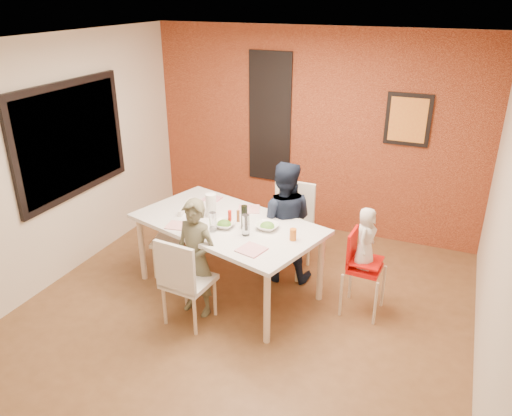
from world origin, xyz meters
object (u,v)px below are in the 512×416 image
at_px(chair_far, 291,222).
at_px(toddler, 366,238).
at_px(high_chair, 361,265).
at_px(child_near, 196,258).
at_px(dining_table, 227,228).
at_px(chair_near, 183,278).
at_px(chair_left, 178,235).
at_px(child_far, 283,222).
at_px(wine_bottle, 244,217).
at_px(paper_towel_roll, 211,205).

bearing_deg(chair_far, toddler, -29.63).
distance_m(high_chair, toddler, 0.31).
relative_size(child_near, toddler, 1.97).
xyz_separation_m(dining_table, chair_near, (-0.11, -0.76, -0.22)).
bearing_deg(chair_near, toddler, -144.71).
bearing_deg(high_chair, dining_table, 99.21).
relative_size(chair_far, chair_left, 1.18).
xyz_separation_m(child_far, toddler, (0.98, -0.33, 0.14)).
height_order(chair_far, child_near, child_near).
bearing_deg(toddler, chair_near, 125.27).
height_order(wine_bottle, paper_towel_roll, paper_towel_roll).
distance_m(chair_far, child_far, 0.28).
bearing_deg(high_chair, child_near, 116.46).
distance_m(chair_near, chair_left, 1.02).
bearing_deg(dining_table, child_near, -101.89).
height_order(dining_table, wine_bottle, wine_bottle).
bearing_deg(chair_left, child_near, 30.73).
height_order(chair_near, child_near, child_near).
height_order(high_chair, paper_towel_roll, paper_towel_roll).
height_order(chair_left, child_near, child_near).
height_order(child_near, toddler, child_near).
distance_m(wine_bottle, paper_towel_roll, 0.47).
xyz_separation_m(dining_table, wine_bottle, (0.23, -0.06, 0.20)).
relative_size(chair_left, child_far, 0.63).
bearing_deg(wine_bottle, child_near, -127.00).
distance_m(chair_left, child_near, 0.84).
relative_size(dining_table, child_far, 1.57).
bearing_deg(chair_near, chair_left, -51.24).
distance_m(chair_near, child_far, 1.38).
height_order(high_chair, child_near, child_near).
relative_size(child_near, wine_bottle, 4.95).
bearing_deg(wine_bottle, toddler, 10.22).
bearing_deg(paper_towel_roll, chair_left, 177.46).
xyz_separation_m(high_chair, wine_bottle, (-1.19, -0.22, 0.41)).
relative_size(child_far, wine_bottle, 5.58).
xyz_separation_m(wine_bottle, paper_towel_roll, (-0.45, 0.13, 0.00)).
relative_size(dining_table, chair_left, 2.49).
xyz_separation_m(dining_table, child_near, (-0.11, -0.51, -0.13)).
xyz_separation_m(child_near, toddler, (1.55, 0.67, 0.22)).
distance_m(child_far, wine_bottle, 0.64).
bearing_deg(wine_bottle, child_far, 66.61).
distance_m(chair_near, wine_bottle, 0.88).
relative_size(chair_far, child_far, 0.75).
bearing_deg(paper_towel_roll, toddler, 2.94).
relative_size(chair_near, chair_left, 1.07).
bearing_deg(high_chair, chair_far, 61.76).
relative_size(chair_far, high_chair, 1.17).
relative_size(child_far, toddler, 2.22).
bearing_deg(dining_table, toddler, 6.17).
distance_m(dining_table, paper_towel_roll, 0.31).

